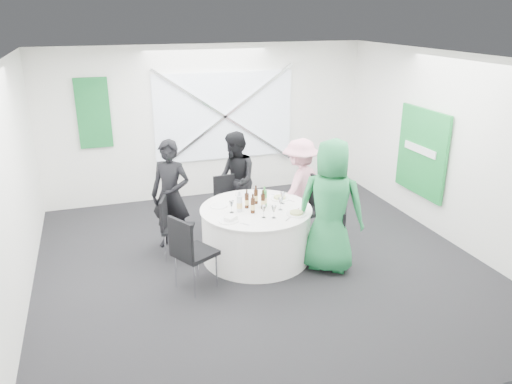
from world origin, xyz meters
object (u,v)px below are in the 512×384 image
object	(u,v)px
clear_water_bottle	(240,204)
chair_back	(228,199)
person_man_back_left	(171,195)
person_woman_pink	(300,187)
chair_front_right	(336,233)
green_water_bottle	(264,199)
banquet_table	(256,233)
person_woman_green	(331,206)
person_man_back	(235,180)
chair_back_left	(172,223)
chair_front_left	(189,248)
chair_back_right	(310,203)

from	to	relation	value
clear_water_bottle	chair_back	bearing A→B (deg)	83.29
person_man_back_left	person_woman_pink	world-z (taller)	person_man_back_left
chair_front_right	green_water_bottle	distance (m)	1.09
banquet_table	chair_back	size ratio (longest dim) A/B	1.74
clear_water_bottle	person_woman_green	bearing A→B (deg)	-27.58
chair_back	person_woman_green	bearing A→B (deg)	-66.51
person_man_back	person_woman_pink	xyz separation A→B (m)	(0.89, -0.55, -0.02)
banquet_table	person_woman_pink	size ratio (longest dim) A/B	1.02
chair_back_left	chair_front_left	distance (m)	0.98
chair_back_right	clear_water_bottle	world-z (taller)	clear_water_bottle
person_man_back	clear_water_bottle	bearing A→B (deg)	-11.46
chair_front_left	person_woman_green	bearing A→B (deg)	-119.51
chair_back_left	person_man_back	xyz separation A→B (m)	(1.16, 0.79, 0.26)
banquet_table	chair_back_left	xyz separation A→B (m)	(-1.12, 0.38, 0.15)
person_man_back_left	chair_front_left	bearing A→B (deg)	-55.80
clear_water_bottle	person_man_back	bearing A→B (deg)	76.63
green_water_bottle	chair_front_right	bearing A→B (deg)	-35.25
chair_front_right	person_man_back	distance (m)	1.99
chair_back	chair_back_left	world-z (taller)	chair_back_left
chair_back	chair_back_right	world-z (taller)	chair_back_right
chair_front_right	chair_front_left	bearing A→B (deg)	-59.00
green_water_bottle	chair_back_right	bearing A→B (deg)	19.58
chair_back_left	chair_front_left	world-z (taller)	chair_front_left
person_woman_green	banquet_table	bearing A→B (deg)	0.00
green_water_bottle	chair_back	bearing A→B (deg)	103.90
person_man_back_left	person_man_back	xyz separation A→B (m)	(1.11, 0.45, -0.04)
person_woman_green	chair_back_right	bearing A→B (deg)	-62.42
chair_front_left	person_man_back	distance (m)	2.09
chair_back_right	person_woman_green	world-z (taller)	person_woman_green
chair_front_right	chair_front_left	xyz separation A→B (m)	(-2.03, -0.03, 0.10)
chair_back	clear_water_bottle	xyz separation A→B (m)	(-0.13, -1.09, 0.35)
banquet_table	clear_water_bottle	size ratio (longest dim) A/B	5.44
chair_front_left	chair_back	bearing A→B (deg)	-58.90
chair_back_right	person_man_back_left	size ratio (longest dim) A/B	0.61
banquet_table	person_woman_pink	world-z (taller)	person_woman_pink
banquet_table	green_water_bottle	bearing A→B (deg)	11.60
person_man_back_left	person_woman_green	xyz separation A→B (m)	(1.90, -1.33, 0.09)
chair_back	chair_back_right	distance (m)	1.31
person_man_back	green_water_bottle	world-z (taller)	person_man_back
chair_back_right	person_man_back	distance (m)	1.28
banquet_table	chair_back	xyz separation A→B (m)	(-0.12, 1.05, 0.14)
person_woman_green	clear_water_bottle	bearing A→B (deg)	8.38
chair_back_left	chair_front_left	xyz separation A→B (m)	(0.05, -0.97, 0.06)
person_man_back_left	green_water_bottle	distance (m)	1.39
chair_back_right	person_man_back	world-z (taller)	person_man_back
chair_back_left	chair_back_right	bearing A→B (deg)	-72.59
green_water_bottle	clear_water_bottle	bearing A→B (deg)	-170.04
banquet_table	person_woman_green	distance (m)	1.16
chair_front_left	person_woman_pink	bearing A→B (deg)	-87.63
banquet_table	chair_back_right	bearing A→B (deg)	18.54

